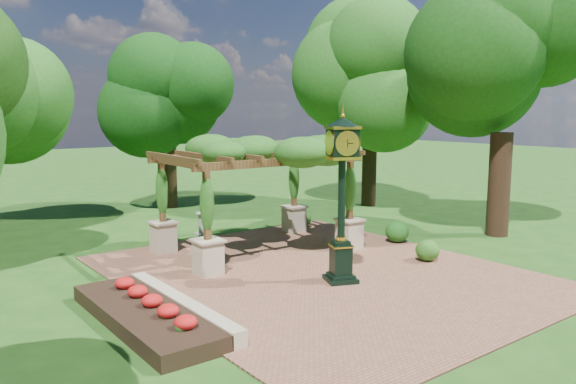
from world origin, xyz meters
TOP-DOWN VIEW (x-y plane):
  - ground at (0.00, 0.00)m, footprint 120.00×120.00m
  - brick_plaza at (0.00, 1.00)m, footprint 10.00×12.00m
  - border_wall at (-4.60, 0.50)m, footprint 0.35×5.00m
  - flower_bed at (-5.50, 0.50)m, footprint 1.50×5.00m
  - pedestal_clock at (-0.07, 0.07)m, footprint 1.16×1.16m
  - pergola at (0.12, 4.32)m, footprint 6.27×4.08m
  - sundial at (-0.20, 7.56)m, footprint 0.50×0.50m
  - shrub_front at (3.48, -0.01)m, footprint 0.78×0.78m
  - shrub_mid at (4.64, 2.25)m, footprint 0.96×0.96m
  - shrub_back at (3.49, 6.21)m, footprint 1.04×1.04m
  - tree_north at (1.57, 13.92)m, footprint 4.57×4.57m
  - tree_east_far at (9.54, 8.46)m, footprint 5.17×5.17m
  - tree_east_near at (8.57, 0.83)m, footprint 5.09×5.09m

SIDE VIEW (x-z plane):
  - ground at x=0.00m, z-range 0.00..0.00m
  - brick_plaza at x=0.00m, z-range 0.00..0.04m
  - flower_bed at x=-5.50m, z-range 0.00..0.36m
  - border_wall at x=-4.60m, z-range 0.00..0.40m
  - shrub_front at x=3.48m, z-range 0.04..0.70m
  - sundial at x=-0.20m, z-range -0.05..0.80m
  - shrub_back at x=3.49m, z-range 0.04..0.75m
  - shrub_mid at x=4.64m, z-range 0.04..0.78m
  - pedestal_clock at x=-0.07m, z-range 0.44..4.96m
  - pergola at x=0.12m, z-range 1.24..5.09m
  - tree_north at x=1.57m, z-range 1.43..9.13m
  - tree_east_far at x=9.54m, z-range 1.71..10.78m
  - tree_east_near at x=8.57m, z-range 1.84..11.74m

